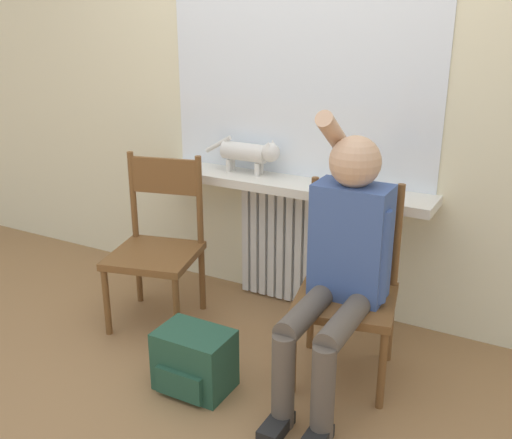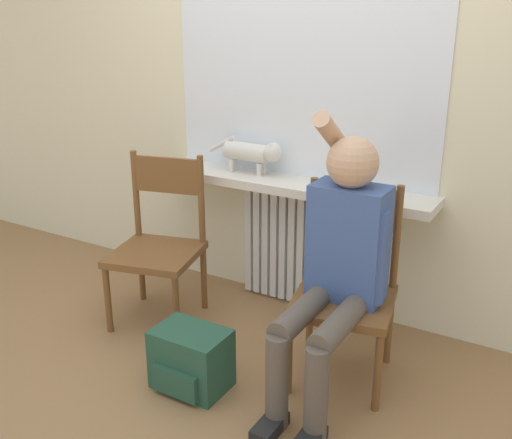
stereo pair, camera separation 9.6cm
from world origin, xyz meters
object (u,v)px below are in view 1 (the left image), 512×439
person (342,257)px  cat (251,152)px  backpack (194,361)px  chair_right (348,286)px  chair_left (157,243)px

person → cat: 1.05m
cat → backpack: bearing=-76.6°
chair_right → cat: bearing=136.3°
chair_right → person: person is taller
chair_left → cat: bearing=42.3°
chair_left → backpack: size_ratio=2.71×
person → cat: person is taller
chair_left → chair_right: bearing=-14.2°
chair_right → chair_left: bearing=168.2°
backpack → cat: bearing=103.4°
person → backpack: size_ratio=3.75×
chair_right → backpack: 0.80m
chair_left → person: bearing=-20.7°
chair_left → backpack: 0.80m
cat → backpack: (0.23, -0.97, -0.77)m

